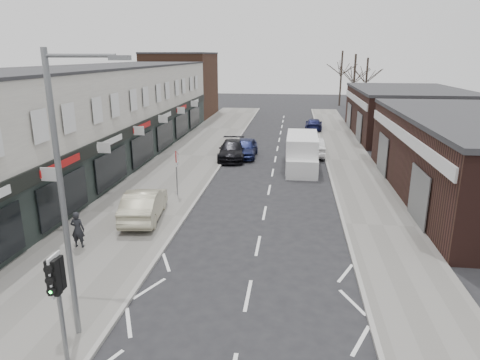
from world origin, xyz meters
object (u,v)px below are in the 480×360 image
(white_van, at_px, (302,153))
(parked_car_right_b, at_px, (303,138))
(traffic_light, at_px, (57,284))
(parked_car_right_c, at_px, (314,124))
(parked_car_left_a, at_px, (245,148))
(parked_car_left_b, at_px, (232,150))
(sedan_on_pavement, at_px, (144,204))
(street_lamp, at_px, (67,186))
(warning_sign, at_px, (177,160))
(pedestrian, at_px, (78,230))
(parked_car_right_a, at_px, (312,147))

(white_van, relative_size, parked_car_right_b, 1.30)
(traffic_light, relative_size, parked_car_right_c, 0.71)
(parked_car_left_a, distance_m, parked_car_right_b, 6.45)
(parked_car_left_b, bearing_deg, sedan_on_pavement, -104.66)
(street_lamp, distance_m, parked_car_right_b, 28.81)
(warning_sign, bearing_deg, parked_car_left_b, 79.69)
(parked_car_right_b, height_order, parked_car_right_c, parked_car_right_b)
(pedestrian, bearing_deg, parked_car_right_a, -121.82)
(traffic_light, relative_size, warning_sign, 1.15)
(sedan_on_pavement, bearing_deg, parked_car_right_b, -120.65)
(pedestrian, height_order, parked_car_left_b, pedestrian)
(white_van, height_order, parked_car_right_c, white_van)
(parked_car_right_a, xyz_separation_m, parked_car_right_b, (-0.71, 3.29, 0.06))
(street_lamp, xyz_separation_m, warning_sign, (-0.63, 12.80, -2.42))
(parked_car_right_a, bearing_deg, pedestrian, 57.31)
(traffic_light, xyz_separation_m, parked_car_right_a, (7.31, 25.67, -1.67))
(parked_car_right_b, xyz_separation_m, parked_car_right_c, (1.30, 9.03, -0.18))
(pedestrian, relative_size, parked_car_left_a, 0.36)
(street_lamp, relative_size, sedan_on_pavement, 1.76)
(traffic_light, bearing_deg, street_lamp, 95.88)
(street_lamp, height_order, pedestrian, street_lamp)
(warning_sign, relative_size, parked_car_right_a, 0.59)
(sedan_on_pavement, height_order, parked_car_right_c, sedan_on_pavement)
(traffic_light, bearing_deg, pedestrian, 114.65)
(traffic_light, xyz_separation_m, parked_car_right_c, (7.90, 38.00, -1.78))
(traffic_light, bearing_deg, warning_sign, 93.10)
(street_lamp, bearing_deg, traffic_light, -84.12)
(traffic_light, relative_size, white_van, 0.50)
(traffic_light, xyz_separation_m, parked_car_right_b, (6.60, 28.97, -1.60))
(parked_car_right_b, bearing_deg, white_van, 89.16)
(sedan_on_pavement, xyz_separation_m, parked_car_right_b, (8.02, 18.76, -0.05))
(parked_car_left_a, height_order, parked_car_left_b, parked_car_left_a)
(warning_sign, xyz_separation_m, pedestrian, (-2.31, -7.32, -1.29))
(parked_car_left_a, bearing_deg, traffic_light, -94.59)
(parked_car_left_a, height_order, parked_car_right_c, parked_car_left_a)
(white_van, relative_size, parked_car_left_b, 1.25)
(sedan_on_pavement, height_order, parked_car_left_a, sedan_on_pavement)
(sedan_on_pavement, height_order, parked_car_right_a, sedan_on_pavement)
(parked_car_left_b, xyz_separation_m, parked_car_right_c, (6.90, 14.31, -0.09))
(street_lamp, bearing_deg, parked_car_right_b, 76.38)
(parked_car_left_b, bearing_deg, white_van, -26.06)
(parked_car_left_a, bearing_deg, parked_car_right_c, 66.29)
(traffic_light, distance_m, pedestrian, 7.52)
(parked_car_left_b, xyz_separation_m, parked_car_right_b, (5.60, 5.28, 0.09))
(street_lamp, xyz_separation_m, parked_car_left_b, (1.13, 22.47, -3.90))
(parked_car_left_b, bearing_deg, traffic_light, -96.88)
(white_van, xyz_separation_m, sedan_on_pavement, (-7.82, -11.34, -0.27))
(parked_car_right_a, bearing_deg, white_van, 73.56)
(street_lamp, relative_size, parked_car_left_b, 1.61)
(sedan_on_pavement, xyz_separation_m, parked_car_right_c, (9.32, 27.79, -0.24))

